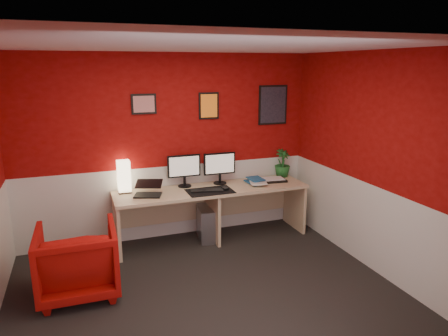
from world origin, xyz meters
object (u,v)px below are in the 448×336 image
at_px(monitor_right, 220,163).
at_px(shoji_lamp, 124,177).
at_px(laptop, 148,188).
at_px(monitor_left, 184,166).
at_px(potted_plant, 282,163).
at_px(pc_tower, 206,223).
at_px(armchair, 78,260).
at_px(zen_tray, 273,180).
at_px(desk, 212,214).

bearing_deg(monitor_right, shoji_lamp, 178.27).
bearing_deg(laptop, monitor_left, 43.38).
xyz_separation_m(potted_plant, pc_tower, (-1.25, -0.19, -0.71)).
distance_m(monitor_right, armchair, 2.27).
bearing_deg(pc_tower, zen_tray, 7.79).
distance_m(laptop, potted_plant, 2.05).
distance_m(monitor_left, armchair, 1.88).
distance_m(desk, shoji_lamp, 1.28).
relative_size(monitor_left, potted_plant, 1.43).
bearing_deg(shoji_lamp, potted_plant, 0.23).
relative_size(monitor_right, pc_tower, 1.29).
height_order(shoji_lamp, armchair, shoji_lamp).
bearing_deg(monitor_left, monitor_right, -3.34).
xyz_separation_m(zen_tray, armchair, (-2.67, -0.88, -0.38)).
bearing_deg(monitor_left, laptop, -155.91).
distance_m(desk, potted_plant, 1.32).
bearing_deg(shoji_lamp, laptop, -44.60).
height_order(zen_tray, potted_plant, potted_plant).
bearing_deg(potted_plant, monitor_left, -179.26).
xyz_separation_m(shoji_lamp, laptop, (0.26, -0.25, -0.09)).
height_order(zen_tray, armchair, zen_tray).
height_order(monitor_left, pc_tower, monitor_left).
relative_size(shoji_lamp, zen_tray, 1.14).
bearing_deg(laptop, potted_plant, 26.63).
relative_size(zen_tray, armchair, 0.43).
bearing_deg(desk, armchair, -154.48).
xyz_separation_m(laptop, monitor_right, (1.04, 0.21, 0.18)).
distance_m(shoji_lamp, laptop, 0.37).
bearing_deg(laptop, armchair, -118.43).
relative_size(desk, laptop, 7.88).
bearing_deg(zen_tray, potted_plant, 37.48).
bearing_deg(laptop, monitor_right, 30.89).
height_order(shoji_lamp, laptop, shoji_lamp).
bearing_deg(monitor_right, desk, -134.06).
bearing_deg(laptop, pc_tower, 24.60).
relative_size(potted_plant, armchair, 0.50).
bearing_deg(monitor_left, zen_tray, -7.53).
height_order(laptop, armchair, laptop).
distance_m(monitor_left, potted_plant, 1.50).
height_order(laptop, zen_tray, laptop).
height_order(monitor_left, zen_tray, monitor_left).
relative_size(laptop, armchair, 0.41).
relative_size(monitor_left, monitor_right, 1.00).
xyz_separation_m(shoji_lamp, armchair, (-0.62, -1.05, -0.56)).
height_order(laptop, monitor_left, monitor_left).
distance_m(shoji_lamp, monitor_right, 1.30).
xyz_separation_m(desk, armchair, (-1.75, -0.83, 0.00)).
xyz_separation_m(desk, potted_plant, (1.17, 0.23, 0.57)).
relative_size(shoji_lamp, potted_plant, 0.98).
bearing_deg(potted_plant, zen_tray, -142.52).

